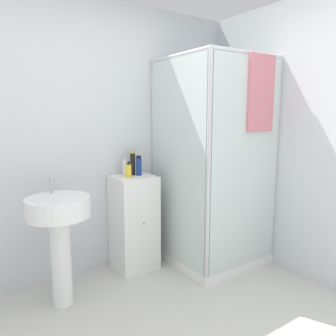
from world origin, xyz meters
TOP-DOWN VIEW (x-y plane):
  - wall_back at (0.00, 1.70)m, footprint 6.40×0.06m
  - shower_enclosure at (1.17, 1.14)m, footprint 0.89×0.92m
  - vanity_cabinet at (0.47, 1.49)m, footprint 0.38×0.38m
  - sink at (-0.30, 1.25)m, footprint 0.48×0.48m
  - soap_dispenser at (0.41, 1.45)m, footprint 0.05×0.06m
  - shampoo_bottle_tall_black at (0.50, 1.55)m, footprint 0.05×0.05m
  - shampoo_bottle_blue at (0.54, 1.50)m, footprint 0.05×0.05m
  - lotion_bottle_white at (0.43, 1.58)m, footprint 0.04×0.04m

SIDE VIEW (x-z plane):
  - vanity_cabinet at x=0.47m, z-range 0.00..0.91m
  - shower_enclosure at x=1.17m, z-range -0.45..1.56m
  - sink at x=-0.30m, z-range 0.15..1.15m
  - soap_dispenser at x=0.41m, z-range 0.89..1.05m
  - lotion_bottle_white at x=0.43m, z-range 0.89..1.07m
  - shampoo_bottle_blue at x=0.54m, z-range 0.91..1.09m
  - shampoo_bottle_tall_black at x=0.50m, z-range 0.91..1.14m
  - wall_back at x=0.00m, z-range 0.00..2.50m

